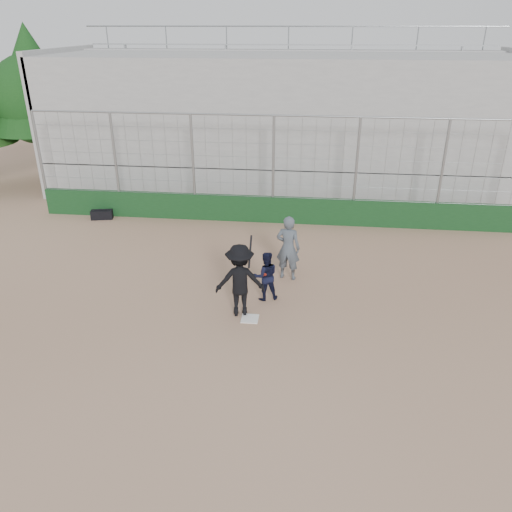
# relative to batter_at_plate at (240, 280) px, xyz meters

# --- Properties ---
(ground) EXTENTS (90.00, 90.00, 0.00)m
(ground) POSITION_rel_batter_at_plate_xyz_m (0.28, -0.25, -0.98)
(ground) COLOR brown
(ground) RESTS_ON ground
(home_plate) EXTENTS (0.44, 0.44, 0.02)m
(home_plate) POSITION_rel_batter_at_plate_xyz_m (0.28, -0.25, -0.97)
(home_plate) COLOR white
(home_plate) RESTS_ON ground
(backstop) EXTENTS (18.10, 0.25, 4.04)m
(backstop) POSITION_rel_batter_at_plate_xyz_m (0.28, 6.75, -0.02)
(backstop) COLOR #103416
(backstop) RESTS_ON ground
(bleachers) EXTENTS (20.25, 6.70, 6.98)m
(bleachers) POSITION_rel_batter_at_plate_xyz_m (0.28, 11.70, 1.94)
(bleachers) COLOR gray
(bleachers) RESTS_ON ground
(tree_left) EXTENTS (4.48, 4.48, 7.00)m
(tree_left) POSITION_rel_batter_at_plate_xyz_m (-10.72, 10.75, 3.41)
(tree_left) COLOR #392414
(tree_left) RESTS_ON ground
(batter_at_plate) EXTENTS (1.37, 0.93, 2.09)m
(batter_at_plate) POSITION_rel_batter_at_plate_xyz_m (0.00, 0.00, 0.00)
(batter_at_plate) COLOR black
(batter_at_plate) RESTS_ON ground
(catcher_crouched) EXTENTS (0.83, 0.74, 0.99)m
(catcher_crouched) POSITION_rel_batter_at_plate_xyz_m (0.59, 0.80, -0.49)
(catcher_crouched) COLOR black
(catcher_crouched) RESTS_ON ground
(umpire) EXTENTS (0.80, 0.61, 1.77)m
(umpire) POSITION_rel_batter_at_plate_xyz_m (1.11, 2.15, -0.10)
(umpire) COLOR #47505A
(umpire) RESTS_ON ground
(equipment_bag) EXTENTS (0.87, 0.52, 0.39)m
(equipment_bag) POSITION_rel_batter_at_plate_xyz_m (-6.36, 6.32, -0.81)
(equipment_bag) COLOR black
(equipment_bag) RESTS_ON ground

